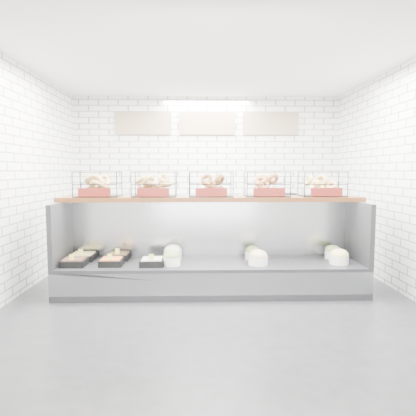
{
  "coord_description": "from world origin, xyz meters",
  "views": [
    {
      "loc": [
        -0.18,
        -5.01,
        1.61
      ],
      "look_at": [
        -0.04,
        0.45,
        1.11
      ],
      "focal_mm": 35.0,
      "sensor_mm": 36.0,
      "label": 1
    }
  ],
  "objects": [
    {
      "name": "room_shell",
      "position": [
        0.0,
        0.6,
        2.06
      ],
      "size": [
        5.02,
        5.51,
        3.01
      ],
      "color": "white",
      "rests_on": "ground"
    },
    {
      "name": "prep_counter",
      "position": [
        -0.01,
        2.43,
        0.47
      ],
      "size": [
        4.0,
        0.6,
        1.2
      ],
      "color": "#93969B",
      "rests_on": "ground"
    },
    {
      "name": "ground",
      "position": [
        0.0,
        0.0,
        0.0
      ],
      "size": [
        5.5,
        5.5,
        0.0
      ],
      "primitive_type": "plane",
      "color": "black",
      "rests_on": "ground"
    },
    {
      "name": "display_case",
      "position": [
        -0.01,
        0.34,
        0.32
      ],
      "size": [
        4.0,
        0.9,
        1.2
      ],
      "color": "black",
      "rests_on": "ground"
    },
    {
      "name": "bagel_shelf",
      "position": [
        -0.0,
        0.52,
        1.38
      ],
      "size": [
        4.1,
        0.5,
        0.4
      ],
      "color": "#49230F",
      "rests_on": "display_case"
    }
  ]
}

